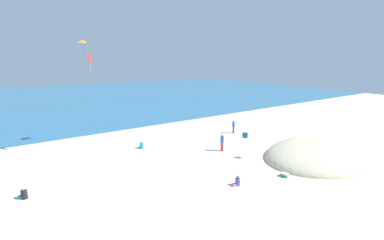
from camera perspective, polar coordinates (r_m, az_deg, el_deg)
The scene contains 12 objects.
ground_plane at distance 22.01m, azimuth -6.78°, elevation -8.02°, with size 120.00×120.00×0.00m, color beige.
ocean_water at distance 59.64m, azimuth -25.28°, elevation 4.13°, with size 120.00×60.00×0.05m, color teal.
dune_mound at distance 24.91m, azimuth 26.36°, elevation -6.81°, with size 11.35×7.95×2.64m, color beige.
beach_chair_mid_beach at distance 27.73m, azimuth 11.40°, elevation -3.20°, with size 0.72×0.68×0.56m.
cooler_box at distance 19.58m, azimuth 19.16°, elevation -11.03°, with size 0.45×0.56×0.24m.
person_0 at distance 18.56m, azimuth -32.35°, elevation -13.28°, with size 0.62×0.60×0.71m.
person_1 at distance 17.52m, azimuth 9.66°, elevation -12.94°, with size 0.58×0.42×0.65m.
person_2 at distance 23.32m, azimuth 6.47°, elevation -4.51°, with size 0.34×0.34×1.54m.
person_3 at distance 29.10m, azimuth 8.88°, elevation -1.21°, with size 0.35×0.35×1.42m.
person_4 at distance 24.42m, azimuth -10.73°, elevation -5.38°, with size 0.36×0.58×0.71m.
kite_red at distance 26.35m, azimuth -21.07°, elevation 12.18°, with size 0.66×0.91×1.73m.
kite_orange at distance 21.83m, azimuth -22.44°, elevation 15.25°, with size 0.62×0.51×1.44m.
Camera 1 is at (-9.50, -8.26, 7.81)m, focal length 24.92 mm.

